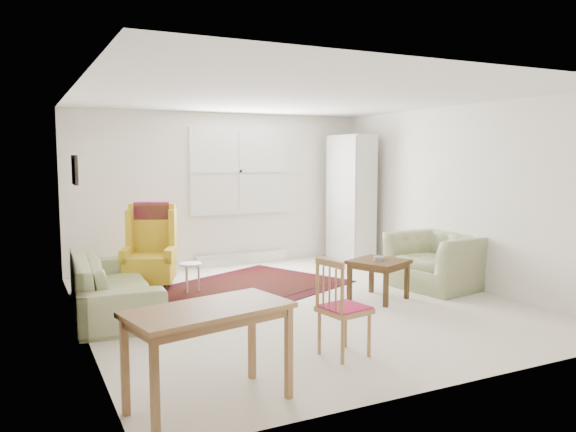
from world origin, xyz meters
name	(u,v)px	position (x,y,z in m)	size (l,w,h in m)	color
room	(293,200)	(0.02, 0.21, 1.26)	(5.04, 5.54, 2.51)	silver
rug	(238,289)	(-0.44, 0.94, 0.01)	(2.94, 1.89, 0.03)	black
sofa	(112,273)	(-2.10, 0.66, 0.45)	(2.23, 0.87, 0.90)	#8E9463
armchair	(438,255)	(2.10, -0.08, 0.44)	(1.14, 1.00, 0.89)	#8E9463
wingback_chair	(149,246)	(-1.45, 1.65, 0.58)	(0.67, 0.71, 1.16)	gold
coffee_table	(378,280)	(0.99, -0.27, 0.25)	(0.62, 0.62, 0.51)	#462D15
stool	(191,278)	(-1.03, 1.13, 0.20)	(0.30, 0.30, 0.40)	white
cabinet	(351,199)	(2.10, 2.13, 1.08)	(0.45, 0.86, 2.15)	silver
desk	(210,357)	(-1.88, -2.26, 0.37)	(1.16, 0.58, 0.73)	#996C3E
desk_chair	(344,307)	(-0.46, -1.79, 0.45)	(0.39, 0.39, 0.90)	#996C3E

